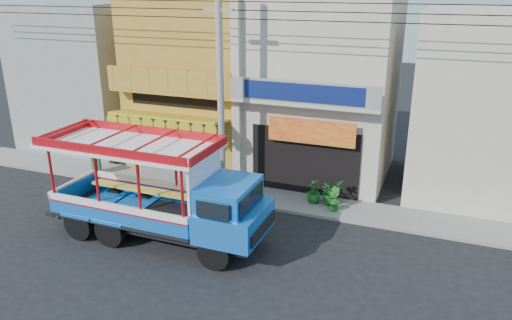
{
  "coord_description": "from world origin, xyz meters",
  "views": [
    {
      "loc": [
        7.18,
        -13.96,
        8.55
      ],
      "look_at": [
        0.78,
        2.5,
        2.24
      ],
      "focal_mm": 35.0,
      "sensor_mm": 36.0,
      "label": 1
    }
  ],
  "objects_px": {
    "songthaew_truck": "(171,195)",
    "potted_plant_c": "(314,191)",
    "green_sign": "(96,165)",
    "potted_plant_b": "(334,199)",
    "utility_pole": "(224,80)",
    "potted_plant_a": "(331,192)"
  },
  "relations": [
    {
      "from": "songthaew_truck",
      "to": "potted_plant_a",
      "type": "bearing_deg",
      "value": 47.58
    },
    {
      "from": "potted_plant_a",
      "to": "potted_plant_b",
      "type": "xyz_separation_m",
      "value": [
        0.25,
        -0.54,
        -0.07
      ]
    },
    {
      "from": "potted_plant_a",
      "to": "potted_plant_b",
      "type": "relative_size",
      "value": 1.15
    },
    {
      "from": "songthaew_truck",
      "to": "potted_plant_b",
      "type": "height_order",
      "value": "songthaew_truck"
    },
    {
      "from": "potted_plant_c",
      "to": "utility_pole",
      "type": "bearing_deg",
      "value": -71.14
    },
    {
      "from": "green_sign",
      "to": "potted_plant_c",
      "type": "xyz_separation_m",
      "value": [
        10.33,
        0.45,
        0.09
      ]
    },
    {
      "from": "songthaew_truck",
      "to": "green_sign",
      "type": "distance_m",
      "value": 7.93
    },
    {
      "from": "potted_plant_c",
      "to": "potted_plant_a",
      "type": "bearing_deg",
      "value": 105.89
    },
    {
      "from": "green_sign",
      "to": "songthaew_truck",
      "type": "bearing_deg",
      "value": -32.89
    },
    {
      "from": "utility_pole",
      "to": "green_sign",
      "type": "relative_size",
      "value": 28.1
    },
    {
      "from": "utility_pole",
      "to": "potted_plant_b",
      "type": "height_order",
      "value": "utility_pole"
    },
    {
      "from": "songthaew_truck",
      "to": "green_sign",
      "type": "height_order",
      "value": "songthaew_truck"
    },
    {
      "from": "utility_pole",
      "to": "green_sign",
      "type": "distance_m",
      "value": 8.17
    },
    {
      "from": "potted_plant_c",
      "to": "green_sign",
      "type": "bearing_deg",
      "value": -81.74
    },
    {
      "from": "songthaew_truck",
      "to": "utility_pole",
      "type": "bearing_deg",
      "value": 86.57
    },
    {
      "from": "green_sign",
      "to": "potted_plant_b",
      "type": "bearing_deg",
      "value": 0.19
    },
    {
      "from": "potted_plant_b",
      "to": "green_sign",
      "type": "bearing_deg",
      "value": 51.92
    },
    {
      "from": "green_sign",
      "to": "potted_plant_a",
      "type": "height_order",
      "value": "potted_plant_a"
    },
    {
      "from": "utility_pole",
      "to": "potted_plant_c",
      "type": "xyz_separation_m",
      "value": [
        3.51,
        0.82,
        -4.41
      ]
    },
    {
      "from": "utility_pole",
      "to": "songthaew_truck",
      "type": "bearing_deg",
      "value": -93.43
    },
    {
      "from": "songthaew_truck",
      "to": "potted_plant_c",
      "type": "height_order",
      "value": "songthaew_truck"
    },
    {
      "from": "potted_plant_b",
      "to": "potted_plant_c",
      "type": "xyz_separation_m",
      "value": [
        -0.92,
        0.42,
        0.04
      ]
    }
  ]
}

